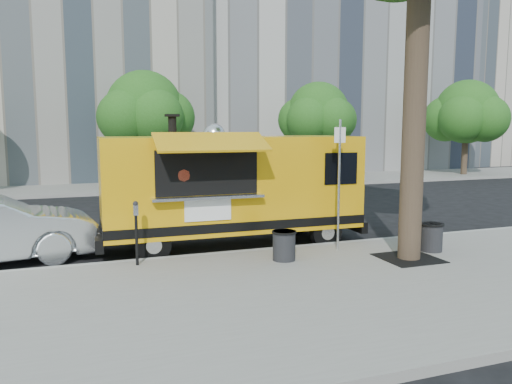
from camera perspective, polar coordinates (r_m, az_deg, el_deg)
ground at (r=12.64m, az=-0.36°, el=-6.19°), size 120.00×120.00×0.00m
sidewalk at (r=9.09m, az=8.16°, el=-11.25°), size 60.00×6.00×0.15m
curb at (r=11.78m, az=1.14°, el=-6.84°), size 60.00×0.14×0.16m
far_sidewalk at (r=25.59m, az=-10.39°, el=0.77°), size 60.00×5.00×0.15m
building_mid at (r=38.79m, az=5.43°, el=17.79°), size 20.00×14.00×20.00m
building_right at (r=49.52m, az=24.59°, el=12.56°), size 16.00×12.00×16.00m
tree_well at (r=11.39m, az=17.04°, el=-7.25°), size 1.20×1.20×0.02m
far_tree_b at (r=24.51m, az=-12.63°, el=9.23°), size 3.60×3.60×5.50m
far_tree_c at (r=26.87m, az=7.12°, el=8.92°), size 3.24×3.24×5.21m
far_tree_d at (r=32.76m, az=22.96°, el=8.42°), size 3.78×3.78×5.64m
sign_post at (r=11.56m, az=9.47°, el=1.73°), size 0.28×0.06×3.00m
parking_meter at (r=10.49m, az=-13.54°, el=-3.73°), size 0.11×0.11×1.33m
food_truck at (r=12.37m, az=-2.90°, el=0.70°), size 6.63×3.08×3.26m
trash_bin_left at (r=10.71m, az=3.22°, el=-6.02°), size 0.53×0.53×0.63m
trash_bin_right at (r=12.15m, az=19.42°, el=-4.80°), size 0.54×0.54×0.64m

